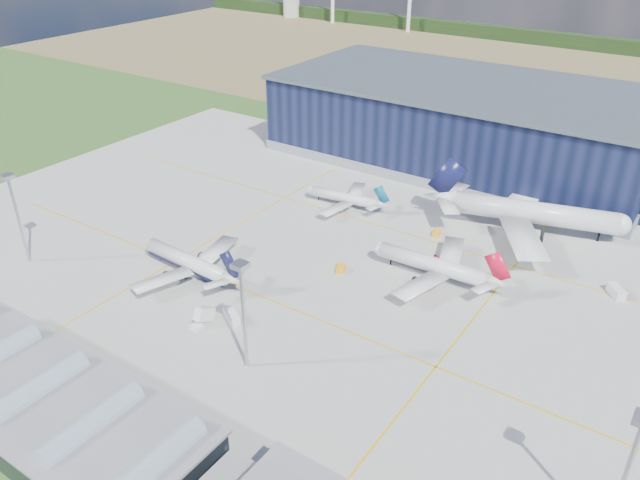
{
  "coord_description": "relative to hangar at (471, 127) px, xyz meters",
  "views": [
    {
      "loc": [
        73.72,
        -98.93,
        78.66
      ],
      "look_at": [
        0.44,
        8.83,
        6.92
      ],
      "focal_mm": 35.0,
      "sensor_mm": 36.0,
      "label": 1
    }
  ],
  "objects": [
    {
      "name": "ground",
      "position": [
        -2.81,
        -94.8,
        -11.62
      ],
      "size": [
        600.0,
        600.0,
        0.0
      ],
      "primitive_type": "plane",
      "color": "#2A541F",
      "rests_on": "ground"
    },
    {
      "name": "treeline",
      "position": [
        -2.81,
        205.2,
        -7.62
      ],
      "size": [
        600.0,
        8.0,
        8.0
      ],
      "primitive_type": "cube",
      "color": "black",
      "rests_on": "ground"
    },
    {
      "name": "light_mast_west",
      "position": [
        -62.81,
        -124.8,
        3.82
      ],
      "size": [
        2.6,
        2.6,
        23.0
      ],
      "color": "#ACADB3",
      "rests_on": "ground"
    },
    {
      "name": "gse_van_b",
      "position": [
        60.21,
        -59.59,
        -10.5
      ],
      "size": [
        4.79,
        5.18,
        2.23
      ],
      "primitive_type": "cube",
      "rotation": [
        0.0,
        0.0,
        0.68
      ],
      "color": "silver",
      "rests_on": "ground"
    },
    {
      "name": "light_mast_east",
      "position": [
        72.19,
        -124.8,
        3.82
      ],
      "size": [
        2.6,
        2.6,
        23.0
      ],
      "color": "#ACADB3",
      "rests_on": "ground"
    },
    {
      "name": "hangar",
      "position": [
        0.0,
        0.0,
        0.0
      ],
      "size": [
        145.0,
        62.0,
        26.1
      ],
      "color": "black",
      "rests_on": "ground"
    },
    {
      "name": "glass_concourse",
      "position": [
        -9.26,
        -154.8,
        -7.93
      ],
      "size": [
        78.0,
        23.0,
        8.6
      ],
      "color": "black",
      "rests_on": "ground"
    },
    {
      "name": "airliner_red",
      "position": [
        22.62,
        -76.07,
        -6.03
      ],
      "size": [
        34.96,
        34.23,
        11.17
      ],
      "primitive_type": null,
      "rotation": [
        0.0,
        0.0,
        3.16
      ],
      "color": "silver",
      "rests_on": "ground"
    },
    {
      "name": "airliner_regional",
      "position": [
        -15.22,
        -54.8,
        -7.3
      ],
      "size": [
        29.16,
        28.65,
        8.64
      ],
      "primitive_type": null,
      "rotation": [
        0.0,
        0.0,
        3.25
      ],
      "color": "silver",
      "rests_on": "ground"
    },
    {
      "name": "light_mast_center",
      "position": [
        7.19,
        -124.8,
        3.82
      ],
      "size": [
        2.6,
        2.6,
        23.0
      ],
      "color": "#ACADB3",
      "rests_on": "ground"
    },
    {
      "name": "airliner_navy",
      "position": [
        -25.99,
        -106.8,
        -6.29
      ],
      "size": [
        34.3,
        33.63,
        10.65
      ],
      "primitive_type": null,
      "rotation": [
        0.0,
        0.0,
        3.09
      ],
      "color": "silver",
      "rests_on": "ground"
    },
    {
      "name": "airliner_widebody",
      "position": [
        34.59,
        -39.8,
        -2.88
      ],
      "size": [
        65.26,
        64.43,
        17.48
      ],
      "primitive_type": null,
      "rotation": [
        0.0,
        0.0,
        0.26
      ],
      "color": "silver",
      "rests_on": "ground"
    },
    {
      "name": "gse_tug_c",
      "position": [
        14.75,
        -56.19,
        -10.94
      ],
      "size": [
        2.56,
        3.43,
        1.35
      ],
      "primitive_type": "cube",
      "rotation": [
        0.0,
        0.0,
        0.23
      ],
      "color": "orange",
      "rests_on": "ground"
    },
    {
      "name": "gse_van_a",
      "position": [
        -4.9,
        -115.55,
        -10.51
      ],
      "size": [
        5.48,
        4.38,
        2.2
      ],
      "primitive_type": "cube",
      "rotation": [
        0.0,
        0.0,
        1.06
      ],
      "color": "silver",
      "rests_on": "ground"
    },
    {
      "name": "apron",
      "position": [
        -2.81,
        -84.8,
        -11.59
      ],
      "size": [
        220.0,
        160.0,
        0.08
      ],
      "color": "gray",
      "rests_on": "ground"
    },
    {
      "name": "gse_tug_a",
      "position": [
        3.35,
        -85.56,
        -10.94
      ],
      "size": [
        3.14,
        3.79,
        1.36
      ],
      "primitive_type": "cube",
      "rotation": [
        0.0,
        0.0,
        0.42
      ],
      "color": "orange",
      "rests_on": "ground"
    },
    {
      "name": "airstair",
      "position": [
        -9.05,
        -119.21,
        -10.16
      ],
      "size": [
        1.88,
        4.58,
        2.92
      ],
      "primitive_type": "cube",
      "rotation": [
        0.0,
        0.0,
        0.01
      ],
      "color": "silver",
      "rests_on": "ground"
    },
    {
      "name": "farmland",
      "position": [
        -2.81,
        125.2,
        -11.62
      ],
      "size": [
        600.0,
        220.0,
        0.01
      ],
      "primitive_type": "cube",
      "color": "olive",
      "rests_on": "ground"
    },
    {
      "name": "car_a",
      "position": [
        1.27,
        -142.8,
        -10.99
      ],
      "size": [
        3.99,
        2.88,
        1.26
      ],
      "primitive_type": "imported",
      "rotation": [
        0.0,
        0.0,
        1.15
      ],
      "color": "#99999E",
      "rests_on": "ground"
    },
    {
      "name": "car_b",
      "position": [
        -17.51,
        -142.8,
        -11.06
      ],
      "size": [
        3.49,
        1.58,
        1.11
      ],
      "primitive_type": "imported",
      "rotation": [
        0.0,
        0.0,
        1.45
      ],
      "color": "#99999E",
      "rests_on": "ground"
    }
  ]
}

